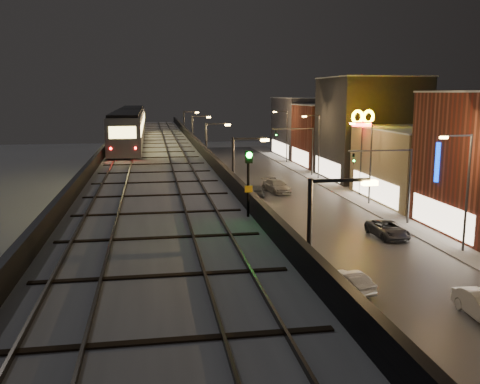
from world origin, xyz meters
TOP-DOWN VIEW (x-y plane):
  - ground at (0.00, 0.00)m, footprint 220.00×220.00m
  - road_surface at (7.50, 35.00)m, footprint 17.00×120.00m
  - sidewalk_right at (17.50, 35.00)m, footprint 4.00×120.00m
  - under_viaduct_pavement at (-6.00, 35.00)m, footprint 11.00×120.00m
  - elevated_viaduct at (-6.00, 31.84)m, footprint 9.00×100.00m
  - viaduct_trackbed at (-6.01, 31.97)m, footprint 8.40×100.00m
  - viaduct_parapet_streetside at (-1.65, 32.00)m, footprint 0.30×100.00m
  - viaduct_parapet_far at (-10.35, 32.00)m, footprint 0.30×100.00m
  - building_c at (23.99, 32.00)m, footprint 12.20×15.20m
  - building_d at (23.99, 48.00)m, footprint 12.20×13.20m
  - building_e at (23.99, 62.00)m, footprint 12.20×12.20m
  - building_f at (23.99, 76.00)m, footprint 12.20×16.20m
  - streetlight_left_0 at (-0.43, -5.00)m, footprint 2.57×0.28m
  - streetlight_left_1 at (-0.43, 13.00)m, footprint 2.57×0.28m
  - streetlight_right_1 at (16.73, 13.00)m, footprint 2.56×0.28m
  - streetlight_left_2 at (-0.43, 31.00)m, footprint 2.57×0.28m
  - streetlight_right_2 at (16.73, 31.00)m, footprint 2.56×0.28m
  - streetlight_left_3 at (-0.43, 49.00)m, footprint 2.57×0.28m
  - streetlight_right_3 at (16.73, 49.00)m, footprint 2.56×0.28m
  - streetlight_left_4 at (-0.43, 67.00)m, footprint 2.57×0.28m
  - streetlight_right_4 at (16.73, 67.00)m, footprint 2.56×0.28m
  - traffic_light_rig_a at (15.84, 22.00)m, footprint 6.10×0.34m
  - traffic_light_rig_b at (15.84, 52.00)m, footprint 6.10×0.34m
  - subway_train at (-8.50, 39.86)m, footprint 2.97×35.70m
  - rail_signal at (-2.10, -0.52)m, footprint 0.34×0.42m
  - car_taxi at (0.25, 10.85)m, footprint 1.87×3.75m
  - car_near_white at (5.39, 6.56)m, footprint 2.35×4.07m
  - car_mid_silver at (3.52, 33.49)m, footprint 2.95×5.14m
  - car_mid_dark at (5.94, 37.85)m, footprint 2.50×4.57m
  - car_onc_dark at (13.13, 17.86)m, footprint 2.47×4.99m
  - car_onc_white at (8.68, 39.38)m, footprint 3.13×5.59m
  - sign_mcdonalds at (18.00, 36.03)m, footprint 2.99×0.79m
  - sign_carwash at (18.50, 19.18)m, footprint 1.51×0.35m

SIDE VIEW (x-z plane):
  - ground at x=0.00m, z-range 0.00..0.00m
  - road_surface at x=7.50m, z-range 0.00..0.06m
  - under_viaduct_pavement at x=-6.00m, z-range 0.00..0.06m
  - sidewalk_right at x=17.50m, z-range 0.00..0.14m
  - car_taxi at x=0.25m, z-range 0.00..1.23m
  - car_mid_dark at x=5.94m, z-range 0.00..1.26m
  - car_near_white at x=5.39m, z-range 0.00..1.27m
  - car_mid_silver at x=3.52m, z-range 0.00..1.35m
  - car_onc_dark at x=13.13m, z-range 0.00..1.36m
  - car_onc_white at x=8.68m, z-range 0.00..1.53m
  - building_c at x=23.99m, z-range 0.00..8.16m
  - traffic_light_rig_a at x=15.84m, z-range 1.00..8.00m
  - traffic_light_rig_b at x=15.84m, z-range 1.00..8.00m
  - building_e at x=23.99m, z-range 0.00..10.16m
  - streetlight_left_0 at x=-0.43m, z-range 0.74..9.74m
  - streetlight_left_1 at x=-0.43m, z-range 0.74..9.74m
  - streetlight_right_1 at x=16.73m, z-range 0.74..9.74m
  - streetlight_left_2 at x=-0.43m, z-range 0.74..9.74m
  - streetlight_right_2 at x=16.73m, z-range 0.74..9.74m
  - streetlight_left_3 at x=-0.43m, z-range 0.74..9.74m
  - streetlight_right_3 at x=16.73m, z-range 0.74..9.74m
  - streetlight_left_4 at x=-0.43m, z-range 0.74..9.74m
  - streetlight_right_4 at x=16.73m, z-range 0.74..9.74m
  - sign_carwash at x=18.50m, z-range 1.57..9.40m
  - building_f at x=23.99m, z-range 0.00..11.16m
  - elevated_viaduct at x=-6.00m, z-range 2.47..8.77m
  - viaduct_trackbed at x=-6.01m, z-range 6.23..6.55m
  - viaduct_parapet_streetside at x=-1.65m, z-range 6.30..7.40m
  - viaduct_parapet_far at x=-10.35m, z-range 6.30..7.40m
  - building_d at x=23.99m, z-range 0.00..14.16m
  - sign_mcdonalds at x=18.00m, z-range 3.17..13.25m
  - subway_train at x=-8.50m, z-range 6.61..10.16m
  - rail_signal at x=-2.10m, z-range 7.23..10.14m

